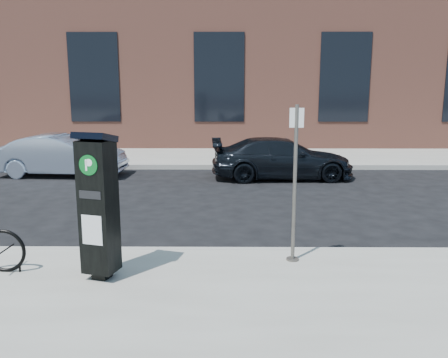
{
  "coord_description": "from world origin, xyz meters",
  "views": [
    {
      "loc": [
        0.36,
        -7.3,
        2.77
      ],
      "look_at": [
        0.29,
        0.5,
        1.19
      ],
      "focal_mm": 38.0,
      "sensor_mm": 36.0,
      "label": 1
    }
  ],
  "objects_px": {
    "sign_pole": "(295,185)",
    "car_silver": "(62,155)",
    "car_dark": "(282,158)",
    "parking_kiosk": "(98,205)",
    "bike_rack": "(4,251)"
  },
  "relations": [
    {
      "from": "sign_pole",
      "to": "car_dark",
      "type": "distance_m",
      "value": 7.11
    },
    {
      "from": "parking_kiosk",
      "to": "car_silver",
      "type": "xyz_separation_m",
      "value": [
        -3.33,
        8.08,
        -0.56
      ]
    },
    {
      "from": "car_dark",
      "to": "parking_kiosk",
      "type": "bearing_deg",
      "value": 154.13
    },
    {
      "from": "car_silver",
      "to": "car_dark",
      "type": "relative_size",
      "value": 0.92
    },
    {
      "from": "car_dark",
      "to": "sign_pole",
      "type": "bearing_deg",
      "value": 172.36
    },
    {
      "from": "bike_rack",
      "to": "car_silver",
      "type": "bearing_deg",
      "value": 105.94
    },
    {
      "from": "parking_kiosk",
      "to": "car_dark",
      "type": "relative_size",
      "value": 0.49
    },
    {
      "from": "sign_pole",
      "to": "car_silver",
      "type": "distance_m",
      "value": 9.56
    },
    {
      "from": "sign_pole",
      "to": "car_silver",
      "type": "relative_size",
      "value": 0.61
    },
    {
      "from": "sign_pole",
      "to": "car_silver",
      "type": "xyz_separation_m",
      "value": [
        -6.03,
        7.39,
        -0.68
      ]
    },
    {
      "from": "sign_pole",
      "to": "car_dark",
      "type": "height_order",
      "value": "sign_pole"
    },
    {
      "from": "bike_rack",
      "to": "sign_pole",
      "type": "bearing_deg",
      "value": 9.04
    },
    {
      "from": "car_dark",
      "to": "bike_rack",
      "type": "bearing_deg",
      "value": 145.15
    },
    {
      "from": "bike_rack",
      "to": "car_dark",
      "type": "bearing_deg",
      "value": 60.16
    },
    {
      "from": "parking_kiosk",
      "to": "car_dark",
      "type": "xyz_separation_m",
      "value": [
        3.32,
        7.73,
        -0.58
      ]
    }
  ]
}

